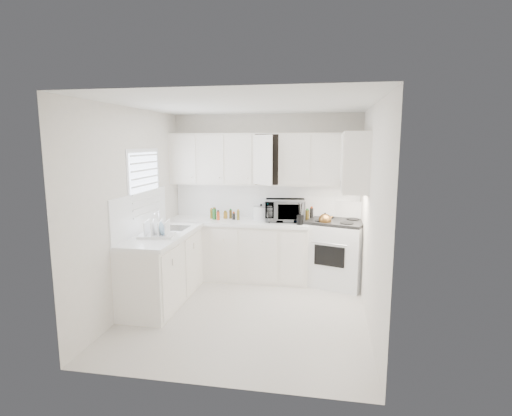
% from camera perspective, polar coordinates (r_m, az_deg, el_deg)
% --- Properties ---
extents(floor, '(3.20, 3.20, 0.00)m').
position_cam_1_polar(floor, '(5.32, -1.37, -14.63)').
color(floor, silver).
rests_on(floor, ground).
extents(ceiling, '(3.20, 3.20, 0.00)m').
position_cam_1_polar(ceiling, '(4.89, -1.49, 14.47)').
color(ceiling, white).
rests_on(ceiling, ground).
extents(wall_back, '(3.00, 0.00, 3.00)m').
position_cam_1_polar(wall_back, '(6.50, 1.39, 1.70)').
color(wall_back, white).
rests_on(wall_back, ground).
extents(wall_front, '(3.00, 0.00, 3.00)m').
position_cam_1_polar(wall_front, '(3.42, -6.80, -5.31)').
color(wall_front, white).
rests_on(wall_front, ground).
extents(wall_left, '(0.00, 3.20, 3.20)m').
position_cam_1_polar(wall_left, '(5.44, -17.10, -0.21)').
color(wall_left, white).
rests_on(wall_left, ground).
extents(wall_right, '(0.00, 3.20, 3.20)m').
position_cam_1_polar(wall_right, '(4.87, 16.13, -1.23)').
color(wall_right, white).
rests_on(wall_right, ground).
extents(window_blinds, '(0.06, 0.96, 1.06)m').
position_cam_1_polar(window_blinds, '(5.71, -15.44, 2.83)').
color(window_blinds, white).
rests_on(window_blinds, wall_left).
extents(lower_cabinets_back, '(2.22, 0.60, 0.90)m').
position_cam_1_polar(lower_cabinets_back, '(6.45, -2.49, -6.08)').
color(lower_cabinets_back, white).
rests_on(lower_cabinets_back, floor).
extents(lower_cabinets_left, '(0.60, 1.60, 0.90)m').
position_cam_1_polar(lower_cabinets_left, '(5.69, -13.04, -8.44)').
color(lower_cabinets_left, white).
rests_on(lower_cabinets_left, floor).
extents(countertop_back, '(2.24, 0.64, 0.05)m').
position_cam_1_polar(countertop_back, '(6.33, -2.54, -1.95)').
color(countertop_back, white).
rests_on(countertop_back, lower_cabinets_back).
extents(countertop_left, '(0.64, 1.62, 0.05)m').
position_cam_1_polar(countertop_left, '(5.56, -13.12, -3.78)').
color(countertop_left, white).
rests_on(countertop_left, lower_cabinets_left).
extents(backsplash_back, '(2.98, 0.02, 0.55)m').
position_cam_1_polar(backsplash_back, '(6.50, 1.38, 1.03)').
color(backsplash_back, white).
rests_on(backsplash_back, wall_back).
extents(backsplash_left, '(0.02, 1.60, 0.55)m').
position_cam_1_polar(backsplash_left, '(5.62, -16.05, -0.63)').
color(backsplash_left, white).
rests_on(backsplash_left, wall_left).
extents(upper_cabinets_back, '(3.00, 0.33, 0.80)m').
position_cam_1_polar(upper_cabinets_back, '(6.31, 1.17, 3.30)').
color(upper_cabinets_back, white).
rests_on(upper_cabinets_back, wall_back).
extents(upper_cabinets_right, '(0.33, 0.90, 0.80)m').
position_cam_1_polar(upper_cabinets_right, '(5.64, 13.71, 2.32)').
color(upper_cabinets_right, white).
rests_on(upper_cabinets_right, wall_right).
extents(sink, '(0.42, 0.38, 0.30)m').
position_cam_1_polar(sink, '(5.84, -11.83, -1.64)').
color(sink, gray).
rests_on(sink, countertop_left).
extents(stove, '(1.00, 0.90, 1.28)m').
position_cam_1_polar(stove, '(6.23, 11.34, -4.99)').
color(stove, white).
rests_on(stove, floor).
extents(tea_kettle, '(0.28, 0.26, 0.21)m').
position_cam_1_polar(tea_kettle, '(5.98, 9.77, -1.55)').
color(tea_kettle, brown).
rests_on(tea_kettle, stove).
extents(frying_pan, '(0.32, 0.45, 0.04)m').
position_cam_1_polar(frying_pan, '(6.32, 13.04, -1.85)').
color(frying_pan, black).
rests_on(frying_pan, stove).
extents(microwave, '(0.64, 0.40, 0.41)m').
position_cam_1_polar(microwave, '(6.24, 4.15, 0.00)').
color(microwave, gray).
rests_on(microwave, countertop_back).
extents(rice_cooker, '(0.29, 0.29, 0.25)m').
position_cam_1_polar(rice_cooker, '(6.32, 0.71, -0.56)').
color(rice_cooker, white).
rests_on(rice_cooker, countertop_back).
extents(paper_towel, '(0.12, 0.12, 0.27)m').
position_cam_1_polar(paper_towel, '(6.42, 0.93, -0.34)').
color(paper_towel, white).
rests_on(paper_towel, countertop_back).
extents(utensil_crock, '(0.13, 0.13, 0.34)m').
position_cam_1_polar(utensil_crock, '(5.99, 6.30, -0.77)').
color(utensil_crock, black).
rests_on(utensil_crock, countertop_back).
extents(dish_rack, '(0.50, 0.41, 0.24)m').
position_cam_1_polar(dish_rack, '(5.36, -13.98, -2.71)').
color(dish_rack, white).
rests_on(dish_rack, countertop_left).
extents(spice_left_0, '(0.06, 0.06, 0.13)m').
position_cam_1_polar(spice_left_0, '(6.55, -6.22, -0.81)').
color(spice_left_0, olive).
rests_on(spice_left_0, countertop_back).
extents(spice_left_1, '(0.06, 0.06, 0.13)m').
position_cam_1_polar(spice_left_1, '(6.45, -5.81, -0.97)').
color(spice_left_1, '#22672B').
rests_on(spice_left_1, countertop_back).
extents(spice_left_2, '(0.06, 0.06, 0.13)m').
position_cam_1_polar(spice_left_2, '(6.51, -4.96, -0.86)').
color(spice_left_2, '#BA3E18').
rests_on(spice_left_2, countertop_back).
extents(spice_left_3, '(0.06, 0.06, 0.13)m').
position_cam_1_polar(spice_left_3, '(6.41, -4.52, -1.02)').
color(spice_left_3, '#C18B2D').
rests_on(spice_left_3, countertop_back).
extents(spice_left_4, '(0.06, 0.06, 0.13)m').
position_cam_1_polar(spice_left_4, '(6.48, -3.68, -0.90)').
color(spice_left_4, '#524117').
rests_on(spice_left_4, countertop_back).
extents(spice_left_5, '(0.06, 0.06, 0.13)m').
position_cam_1_polar(spice_left_5, '(6.37, -3.21, -1.06)').
color(spice_left_5, black).
rests_on(spice_left_5, countertop_back).
extents(spice_left_6, '(0.06, 0.06, 0.13)m').
position_cam_1_polar(spice_left_6, '(6.44, -2.38, -0.94)').
color(spice_left_6, olive).
rests_on(spice_left_6, countertop_back).
extents(sauce_right_0, '(0.06, 0.06, 0.19)m').
position_cam_1_polar(sauce_right_0, '(6.34, 6.38, -0.88)').
color(sauce_right_0, '#BA3E18').
rests_on(sauce_right_0, countertop_back).
extents(sauce_right_1, '(0.06, 0.06, 0.19)m').
position_cam_1_polar(sauce_right_1, '(6.28, 6.84, -0.99)').
color(sauce_right_1, '#C18B2D').
rests_on(sauce_right_1, countertop_back).
extents(sauce_right_2, '(0.06, 0.06, 0.19)m').
position_cam_1_polar(sauce_right_2, '(6.33, 7.37, -0.91)').
color(sauce_right_2, '#524117').
rests_on(sauce_right_2, countertop_back).
extents(sauce_right_3, '(0.06, 0.06, 0.19)m').
position_cam_1_polar(sauce_right_3, '(6.27, 7.85, -1.02)').
color(sauce_right_3, black).
rests_on(sauce_right_3, countertop_back).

